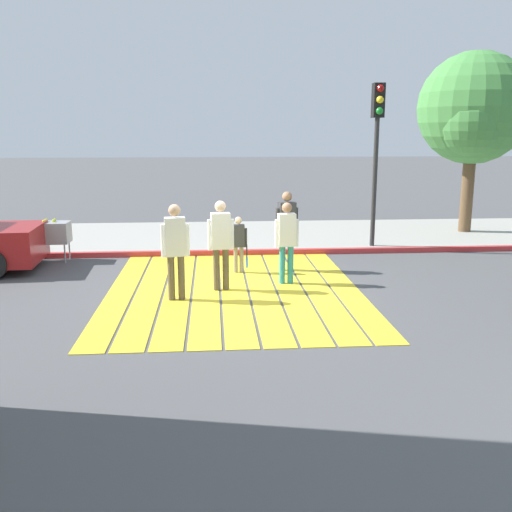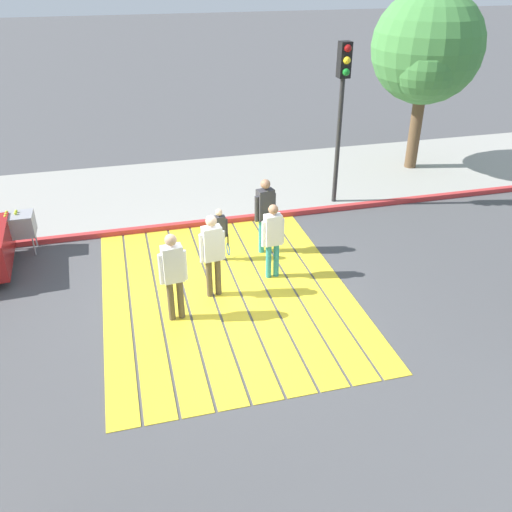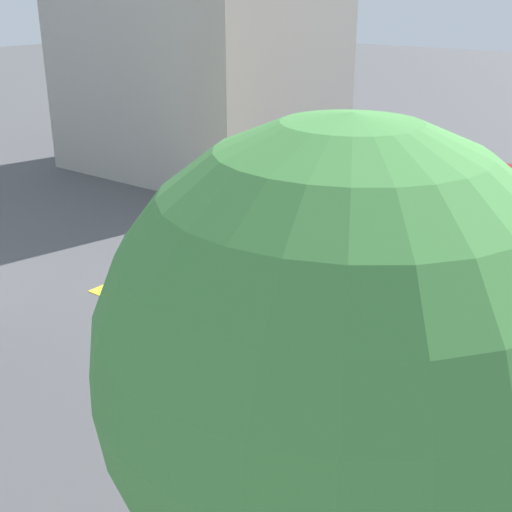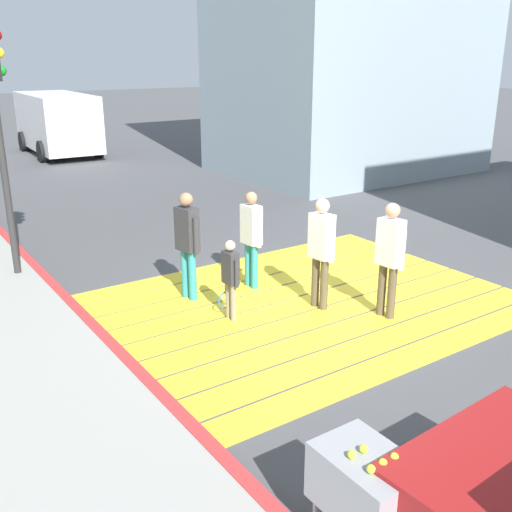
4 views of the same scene
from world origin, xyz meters
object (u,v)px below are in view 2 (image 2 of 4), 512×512
object	(u,v)px
traffic_light_corner	(342,93)
pedestrian_adult_side	(212,250)
tennis_ball_cart	(16,225)
pedestrian_adult_trailing	(265,211)
pedestrian_adult_lead	(273,236)
pedestrian_child_with_racket	(220,232)
street_tree	(427,51)
pedestrian_teen_behind	(173,271)

from	to	relation	value
traffic_light_corner	pedestrian_adult_side	distance (m)	5.76
tennis_ball_cart	pedestrian_adult_trailing	size ratio (longest dim) A/B	0.57
traffic_light_corner	pedestrian_adult_lead	world-z (taller)	traffic_light_corner
traffic_light_corner	pedestrian_adult_lead	size ratio (longest dim) A/B	2.53
pedestrian_adult_lead	pedestrian_adult_side	size ratio (longest dim) A/B	0.95
tennis_ball_cart	pedestrian_adult_lead	world-z (taller)	pedestrian_adult_lead
pedestrian_adult_lead	pedestrian_child_with_racket	distance (m)	1.38
pedestrian_adult_side	pedestrian_child_with_racket	bearing A→B (deg)	163.27
street_tree	pedestrian_child_with_racket	size ratio (longest dim) A/B	4.24
tennis_ball_cart	pedestrian_adult_trailing	bearing A→B (deg)	75.70
street_tree	pedestrian_adult_side	world-z (taller)	street_tree
traffic_light_corner	pedestrian_adult_trailing	world-z (taller)	traffic_light_corner
tennis_ball_cart	street_tree	bearing A→B (deg)	102.71
pedestrian_adult_side	pedestrian_teen_behind	xyz separation A→B (m)	(0.61, -0.83, 0.01)
pedestrian_teen_behind	pedestrian_child_with_racket	bearing A→B (deg)	147.96
pedestrian_adult_side	tennis_ball_cart	bearing A→B (deg)	-126.18
street_tree	pedestrian_adult_trailing	distance (m)	7.55
pedestrian_adult_trailing	pedestrian_teen_behind	xyz separation A→B (m)	(2.13, -2.32, 0.00)
street_tree	pedestrian_adult_side	distance (m)	9.54
traffic_light_corner	pedestrian_adult_side	bearing A→B (deg)	-48.28
pedestrian_adult_lead	pedestrian_adult_trailing	distance (m)	1.14
pedestrian_teen_behind	traffic_light_corner	bearing A→B (deg)	130.84
pedestrian_teen_behind	pedestrian_child_with_racket	size ratio (longest dim) A/B	1.42
traffic_light_corner	pedestrian_adult_trailing	size ratio (longest dim) A/B	2.38
pedestrian_adult_trailing	pedestrian_child_with_racket	world-z (taller)	pedestrian_adult_trailing
street_tree	pedestrian_adult_side	xyz separation A→B (m)	(5.47, -7.37, -2.60)
street_tree	pedestrian_child_with_racket	world-z (taller)	street_tree
pedestrian_adult_trailing	pedestrian_adult_side	xyz separation A→B (m)	(1.52, -1.48, -0.01)
tennis_ball_cart	pedestrian_child_with_racket	distance (m)	4.66
street_tree	pedestrian_adult_side	bearing A→B (deg)	-53.39
street_tree	pedestrian_teen_behind	bearing A→B (deg)	-53.42
street_tree	pedestrian_teen_behind	xyz separation A→B (m)	(6.08, -8.20, -2.59)
street_tree	pedestrian_teen_behind	world-z (taller)	street_tree
pedestrian_adult_side	pedestrian_adult_lead	bearing A→B (deg)	106.43
street_tree	tennis_ball_cart	bearing A→B (deg)	-77.29
tennis_ball_cart	pedestrian_teen_behind	bearing A→B (deg)	41.77
traffic_light_corner	pedestrian_child_with_racket	size ratio (longest dim) A/B	3.38
tennis_ball_cart	pedestrian_adult_side	bearing A→B (deg)	53.82
traffic_light_corner	pedestrian_teen_behind	xyz separation A→B (m)	(4.20, -4.86, -2.00)
pedestrian_adult_trailing	pedestrian_child_with_racket	size ratio (longest dim) A/B	1.42
pedestrian_adult_trailing	street_tree	bearing A→B (deg)	123.91
tennis_ball_cart	pedestrian_adult_lead	xyz separation A→B (m)	(2.52, 5.32, 0.28)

